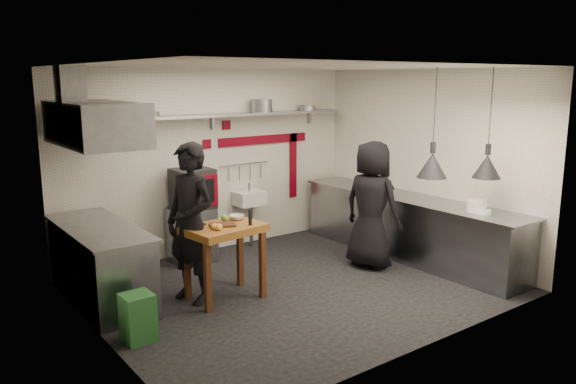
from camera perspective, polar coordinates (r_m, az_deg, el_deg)
floor at (r=7.40m, az=0.68°, el=-9.60°), size 5.00×5.00×0.00m
ceiling at (r=6.91m, az=0.74°, el=12.63°), size 5.00×5.00×0.00m
wall_back at (r=8.76m, az=-7.67°, el=3.09°), size 5.00×0.04×2.80m
wall_front at (r=5.54m, az=14.03°, el=-2.02°), size 5.00×0.04×2.80m
wall_left at (r=5.88m, az=-19.05°, el=-1.53°), size 0.04×4.20×2.80m
wall_right at (r=8.75m, az=13.85°, el=2.85°), size 0.04×4.20×2.80m
red_band_horiz at (r=9.20m, az=-2.47°, el=5.34°), size 1.70×0.02×0.14m
red_band_vert at (r=9.61m, az=0.52°, el=2.72°), size 0.14×0.02×1.10m
red_tile_a at (r=8.80m, az=-6.27°, el=6.77°), size 0.14×0.02×0.14m
red_tile_b at (r=8.66m, az=-8.24°, el=4.85°), size 0.14×0.02×0.14m
back_shelf at (r=8.53m, az=-7.21°, el=7.74°), size 4.60×0.34×0.04m
shelf_bracket_left at (r=7.92m, az=-19.84°, el=6.16°), size 0.04×0.06×0.24m
shelf_bracket_mid at (r=8.67m, az=-7.68°, el=7.12°), size 0.04×0.06×0.24m
shelf_bracket_right at (r=9.73m, az=2.22°, el=7.68°), size 0.04×0.06×0.24m
pan_far_left at (r=7.87m, az=-17.44°, el=7.48°), size 0.32×0.32×0.09m
pan_mid_left at (r=8.06m, az=-13.81°, el=7.69°), size 0.29×0.29×0.07m
stock_pot at (r=8.95m, az=-2.68°, el=8.76°), size 0.42×0.42×0.20m
pan_right at (r=9.49m, az=1.97°, el=8.55°), size 0.34×0.34×0.08m
oven_stand at (r=8.40m, az=-9.72°, el=-4.31°), size 0.60×0.54×0.80m
combi_oven at (r=8.26m, az=-9.66°, el=0.35°), size 0.55×0.51×0.58m
oven_door at (r=8.03m, az=-8.88°, el=0.05°), size 0.55×0.04×0.46m
oven_glass at (r=8.03m, az=-8.62°, el=0.06°), size 0.35×0.02×0.34m
hand_sink at (r=8.99m, az=-3.95°, el=-0.63°), size 0.46×0.34×0.22m
sink_tap at (r=8.96m, az=-3.96°, el=0.49°), size 0.03×0.03×0.14m
sink_drain at (r=9.06m, az=-3.77°, el=-3.40°), size 0.06×0.06×0.66m
utensil_rail at (r=9.01m, az=-4.48°, el=2.88°), size 0.90×0.02×0.02m
counter_right at (r=8.67m, az=12.07°, el=-3.56°), size 0.70×3.80×0.90m
counter_right_top at (r=8.57m, az=12.20°, el=-0.55°), size 0.76×3.90×0.03m
plate_stack at (r=7.82m, az=18.61°, el=-1.35°), size 0.29×0.29×0.15m
small_bowl_right at (r=7.75m, az=19.25°, el=-1.90°), size 0.22×0.22×0.05m
counter_left at (r=7.20m, az=-18.49°, el=-7.03°), size 0.70×1.90×0.90m
counter_left_top at (r=7.07m, az=-18.73°, el=-3.44°), size 0.76×2.00×0.03m
extractor_hood at (r=6.88m, az=-18.99°, el=6.61°), size 0.78×1.60×0.50m
hood_duct at (r=6.79m, az=-21.24°, el=9.78°), size 0.28×0.28×0.50m
green_bin at (r=6.10m, az=-15.01°, el=-12.19°), size 0.31×0.31×0.50m
prep_table at (r=6.95m, az=-6.43°, el=-7.07°), size 0.99×0.75×0.92m
cutting_board at (r=6.80m, az=-6.69°, el=-3.32°), size 0.37×0.32×0.02m
pepper_mill at (r=6.78m, az=-3.87°, el=-2.56°), size 0.06×0.06×0.20m
lemon_a at (r=6.63m, az=-7.48°, el=-3.49°), size 0.10×0.10×0.08m
lemon_b at (r=6.60m, az=-7.02°, el=-3.56°), size 0.10×0.10×0.08m
veg_ball at (r=6.97m, az=-6.46°, el=-2.63°), size 0.10×0.10×0.09m
steel_tray at (r=6.81m, az=-9.18°, el=-3.34°), size 0.20×0.16×0.03m
bowl at (r=7.07m, az=-5.23°, el=-2.57°), size 0.20×0.20×0.06m
heat_lamp_near at (r=7.31m, az=14.64°, el=6.77°), size 0.49×0.49×1.38m
heat_lamp_far at (r=7.55m, az=19.83°, el=6.56°), size 0.46×0.46×1.40m
chef_left at (r=6.78m, az=-9.88°, el=-3.16°), size 0.64×0.81×1.93m
chef_right at (r=8.02m, az=8.49°, el=-1.29°), size 0.74×0.98×1.81m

